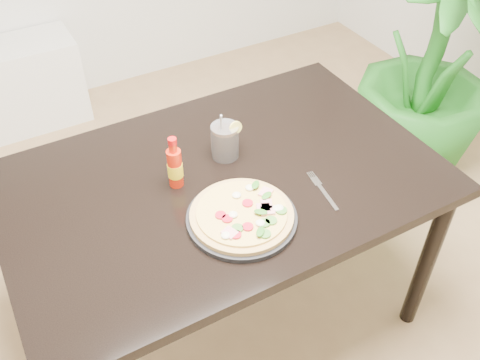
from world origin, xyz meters
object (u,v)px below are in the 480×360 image
dining_table (223,195)px  pizza (243,214)px  plate (242,218)px  fork (322,189)px  houseplant (431,67)px  cola_cup (225,142)px  hot_sauce_bottle (175,167)px

dining_table → pizza: size_ratio=4.56×
dining_table → plate: 0.22m
fork → houseplant: houseplant is taller
plate → cola_cup: bearing=71.1°
plate → houseplant: size_ratio=0.28×
pizza → hot_sauce_bottle: 0.27m
houseplant → plate: bearing=-157.1°
plate → hot_sauce_bottle: size_ratio=1.80×
plate → cola_cup: 0.31m
plate → cola_cup: cola_cup is taller
cola_cup → fork: (0.18, -0.30, -0.05)m
dining_table → hot_sauce_bottle: 0.21m
cola_cup → houseplant: size_ratio=0.15×
fork → hot_sauce_bottle: bearing=155.5°
hot_sauce_bottle → dining_table: bearing=-15.2°
dining_table → pizza: (-0.04, -0.20, 0.11)m
dining_table → houseplant: houseplant is taller
hot_sauce_bottle → cola_cup: same height
dining_table → cola_cup: size_ratio=7.70×
houseplant → fork: bearing=-151.6°
dining_table → pizza: pizza is taller
hot_sauce_bottle → pizza: bearing=-66.4°
pizza → fork: 0.28m
hot_sauce_bottle → cola_cup: size_ratio=1.00×
cola_cup → fork: bearing=-58.4°
pizza → cola_cup: cola_cup is taller
plate → pizza: (0.00, -0.00, 0.02)m
pizza → fork: pizza is taller
plate → dining_table: bearing=78.9°
plate → pizza: pizza is taller
pizza → houseplant: size_ratio=0.26×
cola_cup → houseplant: (1.26, 0.28, -0.21)m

